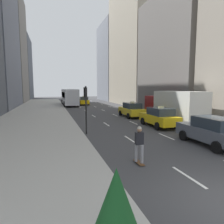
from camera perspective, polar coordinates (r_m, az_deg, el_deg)
sidewalk_left at (r=31.47m, az=-20.16°, el=0.24°), size 8.00×66.00×0.15m
lane_markings at (r=28.55m, az=-1.00°, el=-0.11°), size 5.72×56.00×0.01m
building_row_right at (r=39.16m, az=10.53°, el=22.12°), size 6.00×58.26×33.78m
taxi_lead at (r=18.35m, az=13.34°, el=-1.41°), size 2.02×4.40×1.87m
taxi_second at (r=24.07m, az=5.61°, el=0.66°), size 2.02×4.40×1.87m
taxi_third at (r=41.85m, az=-8.18°, el=3.22°), size 2.02×4.40×1.87m
sedan_black_near at (r=13.50m, az=26.64°, el=-4.86°), size 2.02×4.54×1.73m
city_bus at (r=41.65m, az=-12.08°, el=4.37°), size 2.80×11.61×3.25m
box_truck at (r=21.47m, az=17.11°, el=1.87°), size 2.58×8.40×3.15m
skateboarder at (r=9.24m, az=7.79°, el=-8.81°), size 0.36×0.80×1.75m
planter_with_shrub at (r=3.97m, az=1.21°, el=-28.37°), size 1.00×1.00×1.95m
traffic_light_pole at (r=15.03m, az=-7.52°, el=2.81°), size 0.24×0.42×3.60m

